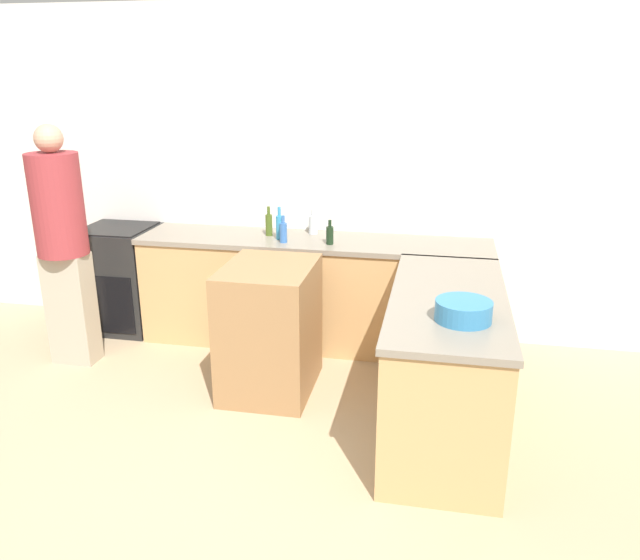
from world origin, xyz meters
TOP-DOWN VIEW (x-y plane):
  - ground_plane at (0.00, 0.00)m, footprint 14.00×14.00m
  - wall_back at (0.00, 2.52)m, footprint 8.00×0.06m
  - counter_back at (0.00, 2.19)m, footprint 2.83×0.64m
  - counter_peninsula at (1.07, 1.05)m, footprint 0.69×1.69m
  - range_oven at (-1.72, 2.19)m, footprint 0.61×0.60m
  - island_table at (-0.13, 1.33)m, footprint 0.60×0.75m
  - mixing_bowl at (1.14, 0.66)m, footprint 0.30×0.30m
  - olive_oil_bottle at (-0.38, 2.23)m, footprint 0.06×0.06m
  - dish_soap_bottle at (-0.26, 2.13)m, footprint 0.06×0.06m
  - water_bottle_blue at (-0.21, 2.04)m, footprint 0.06×0.06m
  - wine_bottle_dark at (0.16, 2.06)m, footprint 0.06×0.06m
  - vinegar_bottle_clear at (-0.03, 2.35)m, footprint 0.07×0.07m
  - person_by_range at (-1.75, 1.47)m, footprint 0.37×0.37m

SIDE VIEW (x-z plane):
  - ground_plane at x=0.00m, z-range 0.00..0.00m
  - counter_back at x=0.00m, z-range 0.00..0.89m
  - counter_peninsula at x=1.07m, z-range 0.00..0.89m
  - range_oven at x=-1.72m, z-range 0.00..0.90m
  - island_table at x=-0.13m, z-range 0.00..0.92m
  - mixing_bowl at x=1.14m, z-range 0.89..1.00m
  - wine_bottle_dark at x=0.16m, z-range 0.87..1.06m
  - vinegar_bottle_clear at x=-0.03m, z-range 0.87..1.08m
  - water_bottle_blue at x=-0.21m, z-range 0.87..1.09m
  - person_by_range at x=-1.75m, z-range 0.08..1.89m
  - olive_oil_bottle at x=-0.38m, z-range 0.87..1.11m
  - dish_soap_bottle at x=-0.26m, z-range 0.86..1.13m
  - wall_back at x=0.00m, z-range 0.00..2.70m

